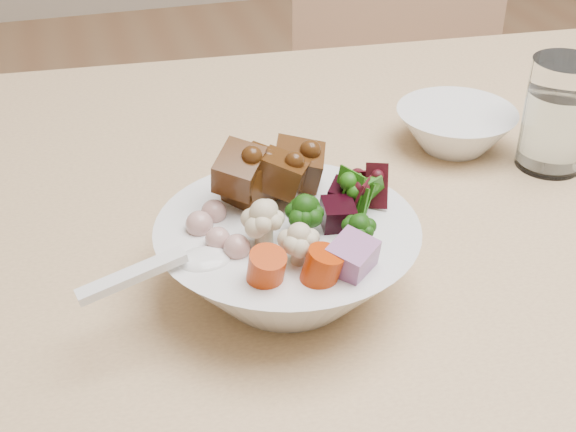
{
  "coord_description": "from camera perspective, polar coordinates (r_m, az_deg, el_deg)",
  "views": [
    {
      "loc": [
        -0.82,
        -0.57,
        1.18
      ],
      "look_at": [
        -0.66,
        -0.02,
        0.81
      ],
      "focal_mm": 50.0,
      "sensor_mm": 36.0,
      "label": 1
    }
  ],
  "objects": [
    {
      "name": "chair_far",
      "position": [
        1.55,
        7.85,
        6.29
      ],
      "size": [
        0.49,
        0.49,
        0.87
      ],
      "rotation": [
        0.0,
        0.0,
        -0.27
      ],
      "color": "tan",
      "rests_on": "ground"
    },
    {
      "name": "food_bowl",
      "position": [
        0.69,
        0.06,
        -2.58
      ],
      "size": [
        0.22,
        0.22,
        0.12
      ],
      "color": "white",
      "rests_on": "dining_table"
    },
    {
      "name": "soup_spoon",
      "position": [
        0.63,
        -7.26,
        -3.47
      ],
      "size": [
        0.13,
        0.05,
        0.02
      ],
      "rotation": [
        0.0,
        0.0,
        0.19
      ],
      "color": "white",
      "rests_on": "food_bowl"
    },
    {
      "name": "water_glass",
      "position": [
        0.91,
        18.56,
        6.56
      ],
      "size": [
        0.07,
        0.07,
        0.12
      ],
      "color": "white",
      "rests_on": "dining_table"
    },
    {
      "name": "side_bowl",
      "position": [
        0.94,
        11.8,
        6.09
      ],
      "size": [
        0.14,
        0.14,
        0.05
      ],
      "primitive_type": null,
      "color": "white",
      "rests_on": "dining_table"
    }
  ]
}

